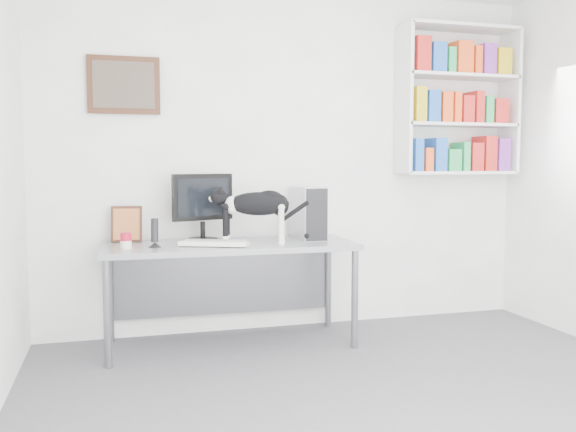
% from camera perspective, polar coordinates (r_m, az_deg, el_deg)
% --- Properties ---
extents(room, '(4.01, 4.01, 2.70)m').
position_cam_1_polar(room, '(3.05, 11.05, 5.29)').
color(room, '#57575C').
rests_on(room, ground).
extents(bookshelf, '(1.03, 0.28, 1.24)m').
position_cam_1_polar(bookshelf, '(5.37, 15.63, 10.35)').
color(bookshelf, silver).
rests_on(bookshelf, room).
extents(wall_art, '(0.52, 0.04, 0.42)m').
position_cam_1_polar(wall_art, '(4.73, -15.11, 11.74)').
color(wall_art, '#452216').
rests_on(wall_art, room).
extents(desk, '(1.82, 0.74, 0.75)m').
position_cam_1_polar(desk, '(4.49, -5.42, -7.30)').
color(desk, gray).
rests_on(desk, room).
extents(monitor, '(0.53, 0.37, 0.51)m').
position_cam_1_polar(monitor, '(4.55, -8.01, 0.85)').
color(monitor, black).
rests_on(monitor, desk).
extents(keyboard, '(0.51, 0.35, 0.04)m').
position_cam_1_polar(keyboard, '(4.30, -6.90, -2.53)').
color(keyboard, silver).
rests_on(keyboard, desk).
extents(pc_tower, '(0.19, 0.40, 0.40)m').
position_cam_1_polar(pc_tower, '(4.66, 1.86, 0.30)').
color(pc_tower, '#BABABF').
rests_on(pc_tower, desk).
extents(speaker, '(0.10, 0.10, 0.21)m').
position_cam_1_polar(speaker, '(4.27, -12.37, -1.50)').
color(speaker, black).
rests_on(speaker, desk).
extents(leaning_print, '(0.23, 0.12, 0.27)m').
position_cam_1_polar(leaning_print, '(4.61, -14.87, -0.68)').
color(leaning_print, '#452216').
rests_on(leaning_print, desk).
extents(soup_can, '(0.09, 0.09, 0.11)m').
position_cam_1_polar(soup_can, '(4.24, -14.92, -2.27)').
color(soup_can, '#AF0F29').
rests_on(soup_can, desk).
extents(cat, '(0.66, 0.36, 0.39)m').
position_cam_1_polar(cat, '(4.32, -3.01, -0.10)').
color(cat, black).
rests_on(cat, desk).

